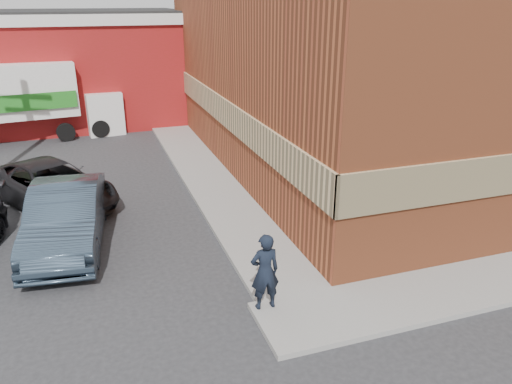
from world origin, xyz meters
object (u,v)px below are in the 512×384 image
object	(u,v)px
warehouse	(26,68)
sedan	(66,217)
man	(265,272)
box_truck	(28,96)
suv_a	(51,185)
brick_building	(394,39)

from	to	relation	value
warehouse	sedan	xyz separation A→B (m)	(1.90, -15.68, -1.99)
man	sedan	distance (m)	6.01
warehouse	box_truck	size ratio (longest dim) A/B	2.23
man	suv_a	size ratio (longest dim) A/B	0.34
brick_building	warehouse	size ratio (longest dim) A/B	1.12
suv_a	brick_building	bearing A→B (deg)	-23.10
man	box_truck	bearing A→B (deg)	-71.52
brick_building	box_truck	world-z (taller)	brick_building
brick_building	box_truck	bearing A→B (deg)	153.50
man	brick_building	bearing A→B (deg)	-133.47
brick_building	warehouse	bearing A→B (deg)	142.80
man	box_truck	xyz separation A→B (m)	(-5.53, 16.34, 1.06)
man	suv_a	bearing A→B (deg)	-60.13
warehouse	man	bearing A→B (deg)	-74.02
sedan	suv_a	size ratio (longest dim) A/B	0.99
brick_building	suv_a	size ratio (longest dim) A/B	3.64
brick_building	sedan	xyz separation A→B (m)	(-12.60, -4.68, -3.86)
brick_building	sedan	distance (m)	13.99
brick_building	man	size ratio (longest dim) A/B	10.82
suv_a	box_truck	bearing A→B (deg)	67.05
warehouse	suv_a	bearing A→B (deg)	-83.66
warehouse	man	world-z (taller)	warehouse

